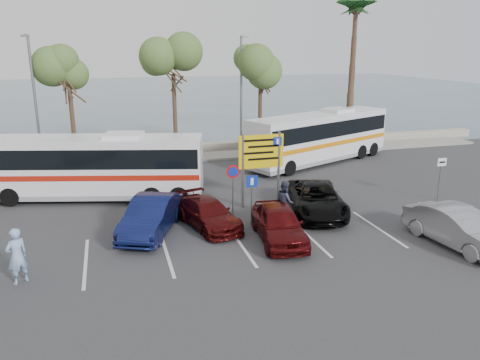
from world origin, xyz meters
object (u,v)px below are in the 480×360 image
object	(u,v)px
car_blue	(151,216)
pedestrian_near	(17,256)
direction_sign	(261,157)
coach_bus_left	(93,169)
car_red	(279,223)
car_maroon	(208,214)
suv_black	(316,199)
coach_bus_right	(320,139)
pedestrian_far	(285,201)
car_silver_b	(458,228)
street_lamp_right	(242,91)
street_lamp_left	(34,96)

from	to	relation	value
car_blue	pedestrian_near	bearing A→B (deg)	-122.63
direction_sign	coach_bus_left	distance (m)	8.46
car_blue	pedestrian_near	xyz separation A→B (m)	(-4.58, -3.17, 0.21)
car_red	pedestrian_near	bearing A→B (deg)	-167.19
car_maroon	car_blue	bearing A→B (deg)	165.73
car_blue	suv_black	bearing A→B (deg)	25.13
coach_bus_right	pedestrian_far	xyz separation A→B (m)	(-6.10, -9.50, -0.70)
coach_bus_left	coach_bus_right	xyz separation A→B (m)	(14.24, 4.00, 0.04)
car_silver_b	coach_bus_left	bearing A→B (deg)	136.02
car_silver_b	pedestrian_near	distance (m)	15.91
suv_black	direction_sign	bearing A→B (deg)	155.57
pedestrian_near	street_lamp_right	bearing A→B (deg)	-163.48
coach_bus_right	car_maroon	size ratio (longest dim) A/B	2.73
direction_sign	suv_black	world-z (taller)	direction_sign
car_maroon	pedestrian_near	size ratio (longest dim) A/B	2.14
direction_sign	car_red	xyz separation A→B (m)	(-0.63, -4.21, -1.72)
street_lamp_right	suv_black	bearing A→B (deg)	-89.36
street_lamp_right	car_blue	world-z (taller)	street_lamp_right
car_blue	car_red	size ratio (longest dim) A/B	1.08
suv_black	coach_bus_right	bearing A→B (deg)	78.24
pedestrian_far	direction_sign	bearing A→B (deg)	14.20
car_blue	car_red	xyz separation A→B (m)	(4.80, -2.18, -0.03)
car_blue	pedestrian_near	size ratio (longest dim) A/B	2.38
street_lamp_right	coach_bus_left	size ratio (longest dim) A/B	0.72
car_blue	street_lamp_right	bearing A→B (deg)	81.63
car_maroon	suv_black	world-z (taller)	suv_black
street_lamp_left	pedestrian_far	xyz separation A→B (m)	(11.40, -12.52, -3.69)
coach_bus_left	car_red	bearing A→B (deg)	-46.54
car_blue	car_silver_b	size ratio (longest dim) A/B	1.01
direction_sign	car_maroon	bearing A→B (deg)	-146.54
coach_bus_left	car_blue	distance (m)	5.87
suv_black	car_blue	bearing A→B (deg)	-163.40
car_blue	street_lamp_left	bearing A→B (deg)	136.96
street_lamp_right	coach_bus_left	bearing A→B (deg)	-144.22
street_lamp_left	car_red	distance (m)	18.27
car_red	suv_black	bearing A→B (deg)	49.13
street_lamp_left	car_maroon	distance (m)	15.22
coach_bus_left	coach_bus_right	world-z (taller)	coach_bus_right
coach_bus_left	coach_bus_right	distance (m)	14.79
pedestrian_near	pedestrian_far	bearing A→B (deg)	160.33
car_maroon	pedestrian_near	bearing A→B (deg)	-170.23
direction_sign	car_red	size ratio (longest dim) A/B	0.86
car_blue	car_maroon	size ratio (longest dim) A/B	1.11
street_lamp_right	car_red	world-z (taller)	street_lamp_right
pedestrian_near	pedestrian_far	xyz separation A→B (m)	(10.40, 3.00, -0.04)
coach_bus_right	car_silver_b	xyz separation A→B (m)	(-0.65, -13.89, -0.87)
street_lamp_right	car_silver_b	distance (m)	17.77
direction_sign	pedestrian_near	size ratio (longest dim) A/B	1.89
coach_bus_left	car_red	size ratio (longest dim) A/B	2.64
car_maroon	pedestrian_far	distance (m)	3.44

